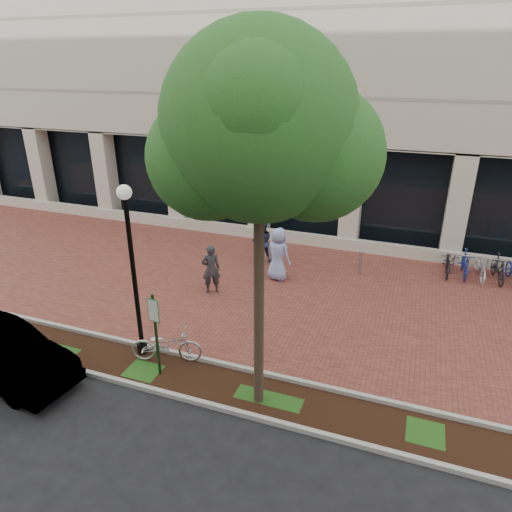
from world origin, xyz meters
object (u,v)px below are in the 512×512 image
(street_tree, at_px, (263,137))
(bollard, at_px, (360,262))
(sedan_near_curb, at_px, (1,354))
(parking_sign, at_px, (155,325))
(pedestrian_left, at_px, (211,269))
(pedestrian_mid, at_px, (262,242))
(pedestrian_right, at_px, (278,254))
(bike_rack_cluster, at_px, (489,268))
(locked_bicycle, at_px, (166,345))
(lamppost, at_px, (133,265))

(street_tree, xyz_separation_m, bollard, (1.14, 7.60, -5.51))
(sedan_near_curb, bearing_deg, parking_sign, -61.66)
(pedestrian_left, relative_size, pedestrian_mid, 1.03)
(parking_sign, bearing_deg, sedan_near_curb, -147.15)
(pedestrian_right, xyz_separation_m, bike_rack_cluster, (7.12, 2.56, -0.51))
(sedan_near_curb, bearing_deg, street_tree, -70.72)
(pedestrian_mid, bearing_deg, bollard, 153.70)
(parking_sign, relative_size, pedestrian_right, 1.16)
(locked_bicycle, distance_m, pedestrian_left, 3.97)
(pedestrian_right, bearing_deg, bike_rack_cluster, -142.65)
(street_tree, relative_size, pedestrian_left, 4.66)
(locked_bicycle, height_order, pedestrian_right, pedestrian_right)
(pedestrian_left, bearing_deg, lamppost, 51.44)
(pedestrian_right, relative_size, bike_rack_cluster, 0.56)
(bike_rack_cluster, height_order, sedan_near_curb, sedan_near_curb)
(pedestrian_right, xyz_separation_m, bollard, (2.73, 1.35, -0.47))
(street_tree, relative_size, bike_rack_cluster, 2.31)
(locked_bicycle, distance_m, pedestrian_mid, 6.92)
(pedestrian_mid, distance_m, sedan_near_curb, 9.60)
(pedestrian_left, xyz_separation_m, pedestrian_right, (1.80, 1.75, 0.11))
(locked_bicycle, bearing_deg, pedestrian_left, -9.98)
(bollard, bearing_deg, lamppost, -124.66)
(bollard, xyz_separation_m, sedan_near_curb, (-7.42, -8.98, 0.18))
(lamppost, height_order, bike_rack_cluster, lamppost)
(lamppost, xyz_separation_m, sedan_near_curb, (-2.63, -2.06, -1.94))
(street_tree, bearing_deg, bike_rack_cluster, 57.90)
(bollard, bearing_deg, pedestrian_mid, -178.37)
(lamppost, relative_size, pedestrian_mid, 2.77)
(locked_bicycle, xyz_separation_m, pedestrian_right, (1.24, 5.66, 0.48))
(parking_sign, height_order, locked_bicycle, parking_sign)
(pedestrian_left, relative_size, pedestrian_right, 0.89)
(parking_sign, distance_m, locked_bicycle, 1.13)
(bollard, xyz_separation_m, bike_rack_cluster, (4.39, 1.21, -0.03))
(street_tree, xyz_separation_m, pedestrian_mid, (-2.62, 7.50, -5.17))
(bollard, height_order, sedan_near_curb, sedan_near_curb)
(parking_sign, relative_size, bike_rack_cluster, 0.65)
(pedestrian_left, distance_m, pedestrian_mid, 3.09)
(pedestrian_mid, distance_m, bollard, 3.78)
(lamppost, height_order, street_tree, street_tree)
(parking_sign, height_order, bike_rack_cluster, parking_sign)
(pedestrian_left, bearing_deg, pedestrian_mid, -139.00)
(locked_bicycle, bearing_deg, bike_rack_cluster, -63.60)
(bike_rack_cluster, bearing_deg, parking_sign, -138.42)
(parking_sign, distance_m, street_tree, 5.31)
(street_tree, distance_m, pedestrian_left, 7.63)
(pedestrian_mid, relative_size, bollard, 1.71)
(pedestrian_right, bearing_deg, parking_sign, 97.25)
(parking_sign, bearing_deg, bike_rack_cluster, 58.22)
(bike_rack_cluster, bearing_deg, pedestrian_mid, -176.07)
(bollard, relative_size, bike_rack_cluster, 0.28)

